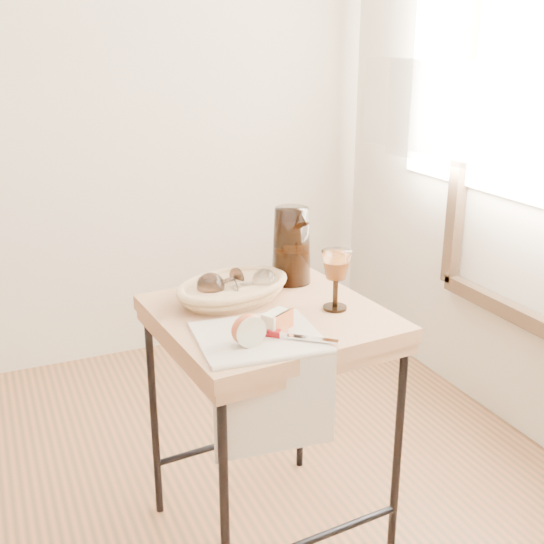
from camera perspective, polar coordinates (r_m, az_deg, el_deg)
name	(u,v)px	position (r m, az deg, el deg)	size (l,w,h in m)	color
side_table	(269,429)	(2.04, -0.23, -13.14)	(0.59, 0.59, 0.75)	brown
tea_towel	(258,337)	(1.70, -1.16, -5.50)	(0.31, 0.28, 0.01)	#F0E2C7
bread_basket	(233,291)	(1.94, -3.30, -1.59)	(0.32, 0.22, 0.05)	#9E7655
goblet_lying_a	(222,282)	(1.93, -4.25, -0.86)	(0.13, 0.08, 0.08)	#4D382C
goblet_lying_b	(251,283)	(1.93, -1.80, -0.98)	(0.12, 0.07, 0.07)	white
pitcher	(291,245)	(2.05, 1.65, 2.27)	(0.16, 0.24, 0.27)	black
wine_goblet	(336,280)	(1.85, 5.42, -0.68)	(0.08, 0.08, 0.17)	white
apple_half	(247,329)	(1.64, -2.09, -4.86)	(0.09, 0.04, 0.08)	red
apple_wedge	(276,321)	(1.72, 0.35, -4.18)	(0.07, 0.04, 0.05)	beige
table_knife	(288,334)	(1.68, 1.33, -5.30)	(0.23, 0.02, 0.02)	silver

